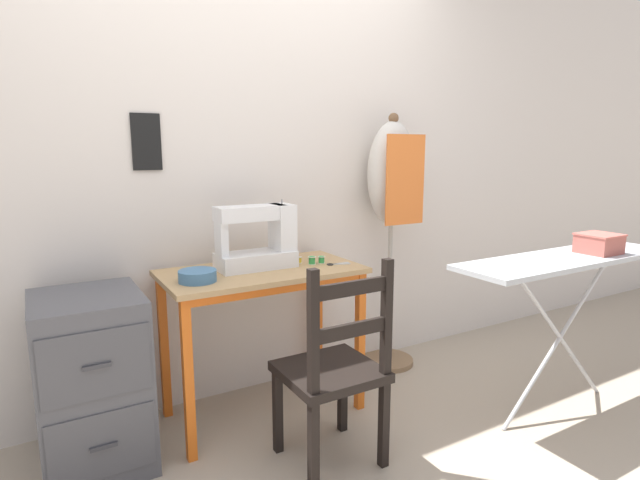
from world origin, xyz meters
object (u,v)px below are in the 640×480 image
thread_spool_mid_table (312,260)px  thread_spool_far_edge (321,260)px  scissors (335,264)px  ironing_board (566,265)px  sewing_machine (260,239)px  thread_spool_near_machine (299,260)px  fabric_bowl (197,276)px  storage_box (599,243)px  filing_cabinet (93,381)px  wooden_chair (334,371)px  dress_form (392,187)px

thread_spool_mid_table → thread_spool_far_edge: bearing=-3.4°
scissors → ironing_board: bearing=-34.4°
sewing_machine → thread_spool_far_edge: (0.31, -0.07, -0.13)m
thread_spool_near_machine → thread_spool_mid_table: (0.04, -0.06, 0.00)m
fabric_bowl → storage_box: bearing=-20.8°
filing_cabinet → scissors: bearing=-3.3°
wooden_chair → filing_cabinet: size_ratio=1.21×
scissors → storage_box: storage_box is taller
thread_spool_mid_table → scissors: bearing=-33.5°
fabric_bowl → storage_box: 1.97m
thread_spool_near_machine → filing_cabinet: size_ratio=0.04×
dress_form → storage_box: (0.59, -0.92, -0.24)m
wooden_chair → filing_cabinet: (-0.87, 0.51, -0.04)m
ironing_board → storage_box: (0.20, -0.03, 0.09)m
thread_spool_mid_table → ironing_board: size_ratio=0.03×
filing_cabinet → ironing_board: bearing=-18.7°
fabric_bowl → filing_cabinet: fabric_bowl is taller
thread_spool_near_machine → filing_cabinet: bearing=-176.8°
storage_box → thread_spool_mid_table: bearing=149.2°
thread_spool_near_machine → scissors: bearing=-41.0°
thread_spool_near_machine → thread_spool_mid_table: 0.07m
ironing_board → fabric_bowl: bearing=157.8°
fabric_bowl → sewing_machine: bearing=17.5°
scissors → dress_form: (0.55, 0.25, 0.35)m
fabric_bowl → storage_box: size_ratio=0.87×
filing_cabinet → fabric_bowl: bearing=-5.3°
sewing_machine → ironing_board: 1.51m
thread_spool_near_machine → thread_spool_far_edge: bearing=-31.8°
fabric_bowl → dress_form: dress_form is taller
sewing_machine → filing_cabinet: (-0.80, -0.07, -0.53)m
thread_spool_far_edge → wooden_chair: (-0.24, -0.50, -0.35)m
sewing_machine → storage_box: sewing_machine is taller
fabric_bowl → filing_cabinet: (-0.45, 0.04, -0.41)m
thread_spool_far_edge → thread_spool_mid_table: bearing=176.6°
wooden_chair → ironing_board: size_ratio=0.70×
thread_spool_near_machine → wooden_chair: 0.68m
dress_form → ironing_board: 1.03m
sewing_machine → scissors: (0.35, -0.13, -0.14)m
thread_spool_far_edge → storage_box: size_ratio=0.20×
thread_spool_mid_table → wooden_chair: wooden_chair is taller
thread_spool_far_edge → ironing_board: bearing=-35.6°
wooden_chair → storage_box: storage_box is taller
thread_spool_far_edge → scissors: bearing=-55.3°
thread_spool_mid_table → dress_form: dress_form is taller
sewing_machine → thread_spool_near_machine: sewing_machine is taller
fabric_bowl → wooden_chair: (0.42, -0.46, -0.36)m
scissors → fabric_bowl: bearing=178.0°
fabric_bowl → thread_spool_far_edge: size_ratio=4.47×
sewing_machine → dress_form: (0.90, 0.11, 0.21)m
scissors → filing_cabinet: 1.21m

